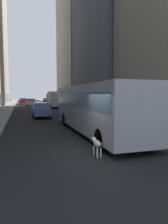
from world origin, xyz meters
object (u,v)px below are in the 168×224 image
transit_bus (93,106)px  car_grey_wagon (46,101)px  car_red_coupe (23,101)px  box_truck (55,99)px  dalmatian_dog (97,144)px  car_blue_hatchback (41,110)px  car_white_van (31,102)px

transit_bus → car_grey_wagon: transit_bus is taller
car_red_coupe → box_truck: box_truck is taller
car_red_coupe → dalmatian_dog: bearing=-87.1°
transit_bus → car_blue_hatchback: transit_bus is taller
car_blue_hatchback → dalmatian_dog: car_blue_hatchback is taller
car_red_coupe → box_truck: 17.19m
car_white_van → car_red_coupe: bearing=103.0°
transit_bus → car_red_coupe: transit_bus is taller
car_grey_wagon → car_red_coupe: size_ratio=1.00×
car_white_van → dalmatian_dog: 40.07m
transit_bus → box_truck: size_ratio=1.54×
car_grey_wagon → car_blue_hatchback: bearing=-97.9°
transit_bus → car_red_coupe: size_ratio=2.75×
car_red_coupe → transit_bus: bearing=-84.6°
transit_bus → box_truck: 25.93m
car_red_coupe → car_blue_hatchback: same height
car_grey_wagon → box_truck: bearing=-90.0°
car_blue_hatchback → transit_bus: bearing=-76.7°
transit_bus → dalmatian_dog: size_ratio=11.98×
box_truck → car_blue_hatchback: bearing=-104.3°
car_blue_hatchback → dalmatian_dog: (0.78, -15.04, -0.31)m
transit_bus → car_grey_wagon: bearing=87.6°
car_white_van → car_blue_hatchback: same height
car_red_coupe → car_blue_hatchback: 32.00m
car_blue_hatchback → box_truck: (4.00, 15.73, 0.84)m
transit_bus → dalmatian_dog: (-1.62, -4.88, -1.26)m
car_grey_wagon → car_white_van: bearing=-137.4°
car_grey_wagon → car_blue_hatchback: 28.98m
transit_bus → car_grey_wagon: (1.60, 38.86, -0.96)m
dalmatian_dog → box_truck: bearing=84.0°
car_red_coupe → car_grey_wagon: bearing=-30.2°
transit_bus → car_blue_hatchback: 10.48m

